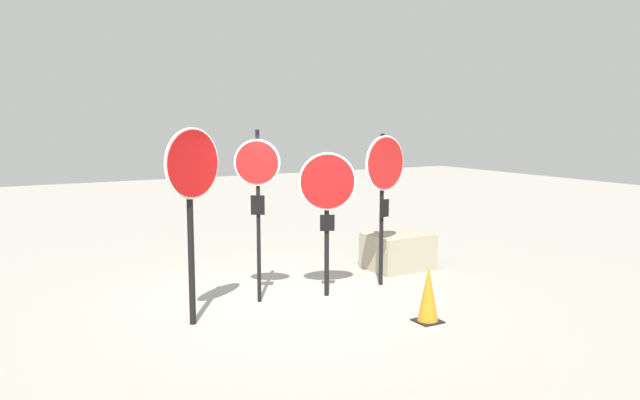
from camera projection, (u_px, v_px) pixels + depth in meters
ground_plane at (298, 301)px, 9.43m from camera, size 40.00×40.00×0.00m
stop_sign_0 at (192, 185)px, 8.10m from camera, size 0.85×0.43×2.63m
stop_sign_1 at (257, 180)px, 9.12m from camera, size 0.59×0.38×2.58m
stop_sign_2 at (327, 194)px, 9.47m from camera, size 0.83×0.35×2.24m
stop_sign_3 at (384, 176)px, 10.08m from camera, size 0.88×0.24×2.50m
traffic_cone_0 at (428, 295)px, 8.41m from camera, size 0.34×0.34×0.77m
storage_crate at (398, 251)px, 11.42m from camera, size 1.11×0.91×0.65m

